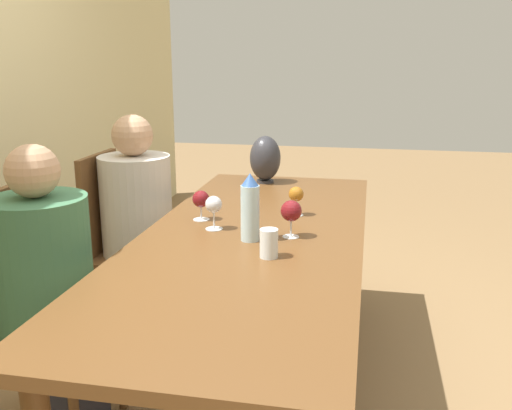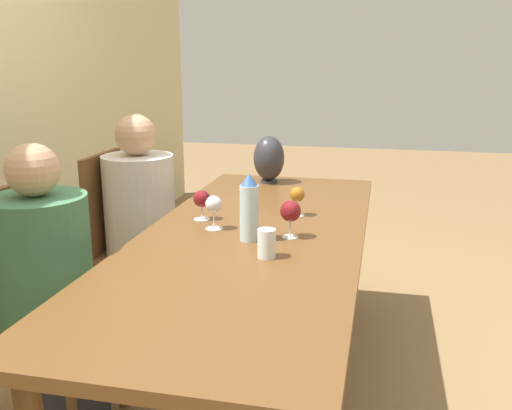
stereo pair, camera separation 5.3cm
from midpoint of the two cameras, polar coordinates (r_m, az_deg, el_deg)
name	(u,v)px [view 2 (the right image)]	position (r m, az deg, el deg)	size (l,w,h in m)	color
ground_plane	(252,399)	(2.59, 0.22, -18.79)	(14.00, 14.00, 0.00)	olive
dining_table	(252,252)	(2.29, 0.24, -4.74)	(2.23, 0.87, 0.74)	brown
water_bottle	(249,208)	(2.16, 0.01, -0.31)	(0.07, 0.07, 0.26)	#ADCCD6
water_tumbler	(267,243)	(2.00, 1.82, -3.86)	(0.06, 0.06, 0.10)	silver
vase	(269,159)	(3.15, 1.78, 4.66)	(0.17, 0.17, 0.26)	#2D2D33
wine_glass_0	(214,205)	(2.31, -3.60, -0.03)	(0.07, 0.07, 0.14)	silver
wine_glass_1	(202,199)	(2.45, -4.84, 0.55)	(0.07, 0.07, 0.13)	silver
wine_glass_2	(297,195)	(2.51, 4.75, 0.97)	(0.07, 0.07, 0.13)	silver
wine_glass_3	(291,212)	(2.20, 4.16, -0.68)	(0.08, 0.08, 0.15)	silver
chair_near	(29,310)	(2.35, -21.14, -9.82)	(0.44, 0.44, 0.95)	brown
chair_far	(128,240)	(3.05, -12.22, -3.46)	(0.44, 0.44, 0.95)	brown
person_near	(48,286)	(2.26, -19.44, -7.69)	(0.36, 0.36, 1.14)	#2D2D38
person_far	(143,220)	(2.98, -10.74, -1.50)	(0.36, 0.36, 1.15)	#2D2D38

